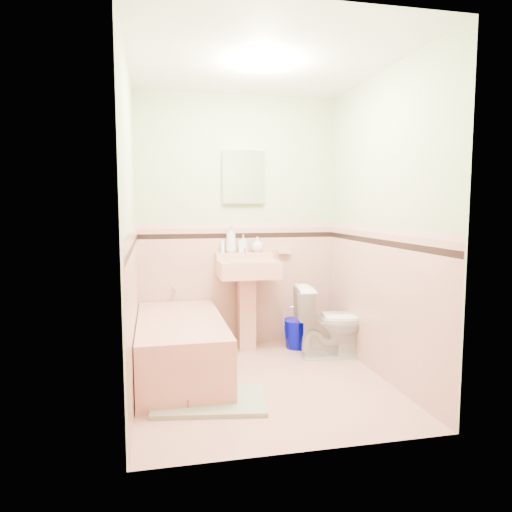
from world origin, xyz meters
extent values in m
plane|color=#DEA491|center=(0.00, 0.00, 0.00)|extent=(2.20, 2.20, 0.00)
plane|color=white|center=(0.00, 0.00, 2.50)|extent=(2.20, 2.20, 0.00)
plane|color=#F9EECB|center=(0.00, 1.10, 1.25)|extent=(2.50, 0.00, 2.50)
plane|color=#F9EECB|center=(0.00, -1.10, 1.25)|extent=(2.50, 0.00, 2.50)
plane|color=#F9EECB|center=(-1.00, 0.00, 1.25)|extent=(0.00, 2.50, 2.50)
plane|color=#F9EECB|center=(1.00, 0.00, 1.25)|extent=(0.00, 2.50, 2.50)
plane|color=#E1A997|center=(0.00, 1.09, 0.60)|extent=(2.00, 0.00, 2.00)
plane|color=#E1A997|center=(0.00, -1.09, 0.60)|extent=(2.00, 0.00, 2.00)
plane|color=#E1A997|center=(-0.99, 0.00, 0.60)|extent=(0.00, 2.20, 2.20)
plane|color=#E1A997|center=(0.99, 0.00, 0.60)|extent=(0.00, 2.20, 2.20)
plane|color=black|center=(0.00, 1.08, 1.12)|extent=(2.00, 0.00, 2.00)
plane|color=black|center=(0.00, -1.08, 1.12)|extent=(2.00, 0.00, 2.00)
plane|color=black|center=(-0.98, 0.00, 1.12)|extent=(0.00, 2.20, 2.20)
plane|color=black|center=(0.98, 0.00, 1.12)|extent=(0.00, 2.20, 2.20)
plane|color=#DEA599|center=(0.00, 1.08, 1.22)|extent=(2.00, 0.00, 2.00)
plane|color=#DEA599|center=(0.00, -1.08, 1.22)|extent=(2.00, 0.00, 2.00)
plane|color=#DEA599|center=(-0.98, 0.00, 1.22)|extent=(0.00, 2.20, 2.20)
plane|color=#DEA599|center=(0.98, 0.00, 1.22)|extent=(0.00, 2.20, 2.20)
cube|color=tan|center=(-0.63, 0.33, 0.23)|extent=(0.70, 1.50, 0.45)
cylinder|color=silver|center=(-0.63, 1.05, 0.63)|extent=(0.04, 0.12, 0.04)
cylinder|color=silver|center=(0.05, 1.00, 0.95)|extent=(0.02, 0.02, 0.10)
cube|color=white|center=(0.05, 1.07, 1.70)|extent=(0.41, 0.04, 0.52)
cube|color=tan|center=(0.47, 1.06, 0.95)|extent=(0.12, 0.07, 0.04)
imported|color=#B2B2B2|center=(-0.08, 1.04, 1.09)|extent=(0.11, 0.11, 0.26)
imported|color=#B2B2B2|center=(0.04, 1.04, 1.04)|extent=(0.10, 0.11, 0.18)
imported|color=#B2B2B2|center=(0.18, 1.04, 1.03)|extent=(0.14, 0.14, 0.15)
cylinder|color=white|center=(-0.17, 1.04, 1.02)|extent=(0.04, 0.04, 0.12)
imported|color=white|center=(0.78, 0.52, 0.34)|extent=(0.70, 0.45, 0.68)
cube|color=#9BA98D|center=(-0.46, -0.30, 0.02)|extent=(0.87, 0.65, 0.03)
cube|color=#BF1E59|center=(-0.58, -0.37, 0.06)|extent=(0.15, 0.10, 0.05)
camera|label=1|loc=(-0.83, -3.58, 1.41)|focal=33.19mm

